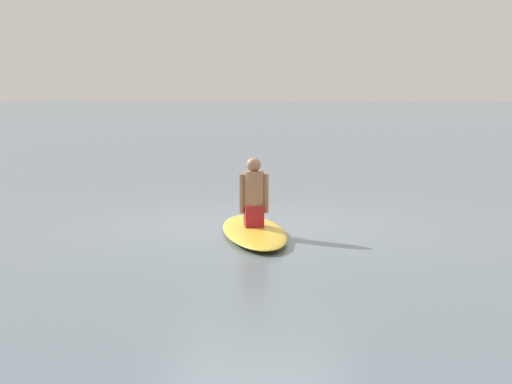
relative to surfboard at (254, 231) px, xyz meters
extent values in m
plane|color=slate|center=(-0.78, -0.18, -0.06)|extent=(400.00, 400.00, 0.00)
ellipsoid|color=gold|center=(0.00, 0.00, 0.00)|extent=(2.87, 1.64, 0.13)
cube|color=#A51E23|center=(0.00, 0.00, 0.20)|extent=(0.36, 0.32, 0.28)
cylinder|color=#9E7051|center=(0.00, 0.00, 0.55)|extent=(0.33, 0.33, 0.46)
sphere|color=#9E7051|center=(0.00, 0.00, 0.86)|extent=(0.18, 0.18, 0.18)
cylinder|color=#9E7051|center=(0.05, -0.15, 0.49)|extent=(0.09, 0.09, 0.51)
cylinder|color=#9E7051|center=(-0.05, 0.15, 0.49)|extent=(0.09, 0.09, 0.51)
camera|label=1|loc=(10.31, 2.35, 1.77)|focal=57.84mm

